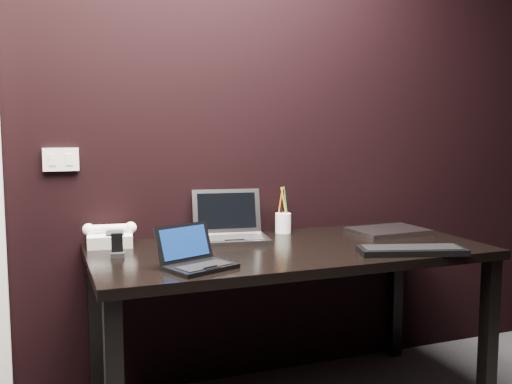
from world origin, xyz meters
name	(u,v)px	position (x,y,z in m)	size (l,w,h in m)	color
wall_back	(197,119)	(0.00, 1.80, 1.30)	(4.00, 4.00, 0.00)	black
wall_switch	(61,160)	(-0.62, 1.79, 1.12)	(0.15, 0.02, 0.10)	silver
desk	(289,264)	(0.30, 1.40, 0.66)	(1.70, 0.80, 0.74)	black
netbook	(196,260)	(-0.18, 1.18, 0.77)	(0.30, 0.29, 0.15)	black
silver_laptop	(230,231)	(0.11, 1.63, 0.78)	(0.37, 0.34, 0.22)	#99999E
ext_keyboard	(412,250)	(0.72, 1.10, 0.75)	(0.46, 0.27, 0.03)	black
closed_laptop	(388,231)	(0.89, 1.52, 0.75)	(0.37, 0.27, 0.02)	#9E9DA3
desk_phone	(110,237)	(-0.43, 1.70, 0.78)	(0.24, 0.19, 0.11)	white
mobile_phone	(117,248)	(-0.43, 1.47, 0.78)	(0.06, 0.05, 0.10)	black
pen_cup	(283,222)	(0.41, 1.72, 0.79)	(0.10, 0.10, 0.23)	white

